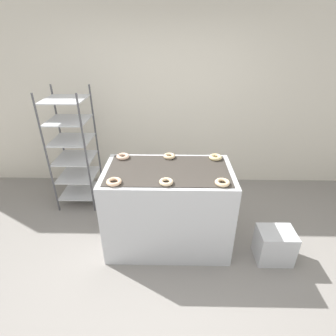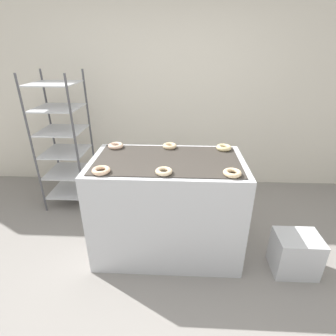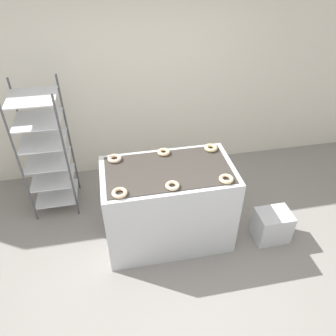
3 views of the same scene
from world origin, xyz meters
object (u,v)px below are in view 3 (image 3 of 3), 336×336
Objects in this scene: fryer_machine at (168,205)px; donut_far_right at (211,148)px; baking_rack_cart at (46,150)px; donut_near_center at (172,186)px; donut_far_left at (115,159)px; glaze_bin at (272,225)px; donut_near_left at (120,193)px; donut_far_center at (164,152)px; donut_near_right at (226,179)px.

donut_far_right reaches higher than fryer_machine.
donut_near_center is (1.29, -1.10, 0.16)m from baking_rack_cart.
donut_far_left is (-0.52, 0.27, 0.51)m from fryer_machine.
donut_far_left reaches higher than fryer_machine.
glaze_bin is 2.61× the size of donut_far_left.
donut_near_left is at bearing -88.98° from donut_far_left.
donut_near_right is at bearing -48.09° from donut_far_center.
donut_far_center is (0.52, 0.57, 0.00)m from donut_near_left.
donut_far_left is (-1.04, 0.55, 0.00)m from donut_near_right.
baking_rack_cart is 1.37m from donut_near_left.
baking_rack_cart is 12.16× the size of donut_near_center.
baking_rack_cart is at bearing 148.71° from donut_near_right.
donut_near_left is 1.08× the size of donut_near_center.
donut_far_left is (-0.51, 0.55, 0.00)m from donut_near_center.
donut_near_right is at bearing -0.26° from donut_near_center.
glaze_bin is (2.47, -1.08, -0.64)m from baking_rack_cart.
donut_near_center is at bearing -135.02° from donut_far_right.
glaze_bin is 2.66× the size of donut_far_right.
donut_far_right reaches higher than donut_near_center.
glaze_bin is 1.94m from donut_far_left.
donut_far_center is (-0.51, 0.57, 0.00)m from donut_near_right.
baking_rack_cart is at bearing 156.31° from glaze_bin.
donut_near_left and donut_near_center have the same top height.
donut_far_right is at bearing -0.17° from donut_far_left.
donut_near_left is (0.79, -1.11, 0.16)m from baking_rack_cart.
donut_far_center is (0.01, 0.29, 0.51)m from fryer_machine.
donut_far_center is at bearing 47.81° from donut_near_left.
donut_near_left is at bearing -150.98° from fryer_machine.
fryer_machine is 9.39× the size of donut_near_left.
donut_far_right is (0.54, 0.54, 0.00)m from donut_near_center.
donut_near_right is at bearing -91.32° from donut_far_right.
donut_near_left is at bearing -179.18° from donut_near_center.
donut_near_right is 1.17m from donut_far_left.
baking_rack_cart is 1.92m from donut_far_right.
donut_far_right is (0.53, 0.27, 0.51)m from fryer_machine.
donut_near_center is 1.00× the size of donut_far_center.
donut_far_right is at bearing -2.38° from donut_far_center.
fryer_machine is at bearing 151.84° from donut_near_right.
baking_rack_cart reaches higher than donut_near_left.
baking_rack_cart reaches higher than donut_near_right.
donut_far_center reaches higher than fryer_machine.
donut_far_right is (1.83, -0.56, 0.17)m from baking_rack_cart.
donut_far_left is at bearing 162.67° from glaze_bin.
donut_far_left is at bearing 91.02° from donut_near_left.
glaze_bin is at bearing -17.33° from donut_far_left.
donut_near_left is 0.50m from donut_near_center.
baking_rack_cart is at bearing 139.42° from donut_near_center.
fryer_machine is 0.78m from donut_near_right.
donut_near_center is (0.50, 0.01, -0.00)m from donut_near_left.
fryer_machine is 0.77m from donut_near_left.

